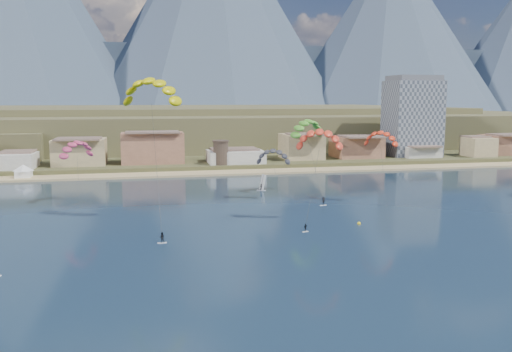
% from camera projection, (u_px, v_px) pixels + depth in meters
% --- Properties ---
extents(ground, '(2400.00, 2400.00, 0.00)m').
position_uv_depth(ground, '(304.00, 280.00, 73.06)').
color(ground, '#0D2030').
rests_on(ground, ground).
extents(beach, '(2200.00, 12.00, 0.90)m').
position_uv_depth(beach, '(210.00, 173.00, 175.56)').
color(beach, tan).
rests_on(beach, ground).
extents(land, '(2200.00, 900.00, 4.00)m').
position_uv_depth(land, '(161.00, 120.00, 614.77)').
color(land, brown).
rests_on(land, ground).
extents(foothills, '(940.00, 210.00, 18.00)m').
position_uv_depth(foothills, '(221.00, 126.00, 301.25)').
color(foothills, brown).
rests_on(foothills, ground).
extents(mountain_ridge, '(2060.00, 480.00, 400.00)m').
position_uv_depth(mountain_ridge, '(144.00, 20.00, 844.83)').
color(mountain_ridge, '#303C50').
rests_on(mountain_ridge, ground).
extents(town, '(400.00, 24.00, 12.00)m').
position_uv_depth(town, '(88.00, 148.00, 181.62)').
color(town, beige).
rests_on(town, ground).
extents(apartment_tower, '(20.00, 16.00, 32.00)m').
position_uv_depth(apartment_tower, '(412.00, 116.00, 211.89)').
color(apartment_tower, gray).
rests_on(apartment_tower, ground).
extents(watchtower, '(5.82, 5.82, 8.60)m').
position_uv_depth(watchtower, '(221.00, 152.00, 183.45)').
color(watchtower, '#47382D').
rests_on(watchtower, ground).
extents(kitesurfer_yellow, '(13.44, 21.54, 31.55)m').
position_uv_depth(kitesurfer_yellow, '(151.00, 88.00, 102.98)').
color(kitesurfer_yellow, silver).
rests_on(kitesurfer_yellow, ground).
extents(kitesurfer_orange, '(10.84, 11.09, 20.28)m').
position_uv_depth(kitesurfer_orange, '(319.00, 136.00, 104.64)').
color(kitesurfer_orange, silver).
rests_on(kitesurfer_orange, ground).
extents(kitesurfer_green, '(11.38, 21.01, 23.02)m').
position_uv_depth(kitesurfer_green, '(307.00, 126.00, 136.77)').
color(kitesurfer_green, silver).
rests_on(kitesurfer_green, ground).
extents(distant_kite_pink, '(8.96, 9.20, 16.99)m').
position_uv_depth(distant_kite_pink, '(77.00, 146.00, 124.21)').
color(distant_kite_pink, '#262626').
rests_on(distant_kite_pink, ground).
extents(distant_kite_dark, '(9.36, 7.19, 14.80)m').
position_uv_depth(distant_kite_dark, '(273.00, 154.00, 129.25)').
color(distant_kite_dark, '#262626').
rests_on(distant_kite_dark, ground).
extents(distant_kite_orange, '(8.55, 8.00, 18.95)m').
position_uv_depth(distant_kite_orange, '(381.00, 136.00, 125.10)').
color(distant_kite_orange, '#262626').
rests_on(distant_kite_orange, ground).
extents(windsurfer, '(2.67, 2.83, 4.40)m').
position_uv_depth(windsurfer, '(262.00, 186.00, 143.82)').
color(windsurfer, silver).
rests_on(windsurfer, ground).
extents(buoy, '(0.73, 0.73, 0.73)m').
position_uv_depth(buoy, '(359.00, 223.00, 105.59)').
color(buoy, gold).
rests_on(buoy, ground).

